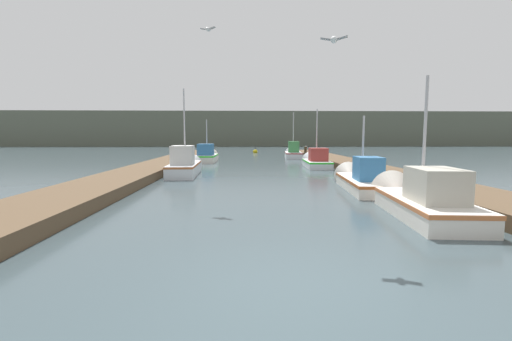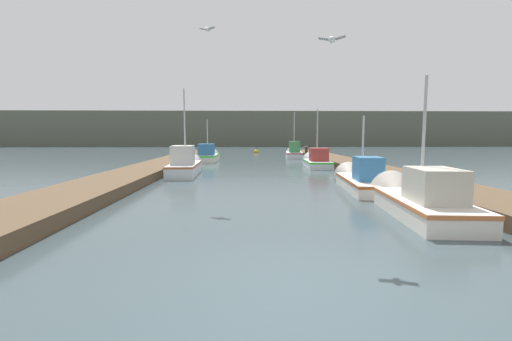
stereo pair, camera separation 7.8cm
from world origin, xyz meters
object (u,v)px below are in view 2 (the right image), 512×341
fishing_boat_5 (294,153)px  mooring_piling_1 (296,150)px  seagull_lead (332,40)px  seagull_1 (207,29)px  fishing_boat_3 (316,161)px  channel_buoy (256,152)px  fishing_boat_1 (361,179)px  fishing_boat_4 (208,156)px  fishing_boat_2 (186,165)px  fishing_boat_0 (418,199)px  mooring_piling_0 (306,152)px

fishing_boat_5 → mooring_piling_1: fishing_boat_5 is taller
seagull_lead → fishing_boat_5: bearing=102.5°
seagull_1 → fishing_boat_3: bearing=84.2°
channel_buoy → seagull_lead: size_ratio=1.91×
fishing_boat_1 → seagull_lead: bearing=-109.0°
fishing_boat_4 → fishing_boat_5: 8.96m
fishing_boat_2 → seagull_lead: fishing_boat_2 is taller
fishing_boat_1 → mooring_piling_1: bearing=92.7°
fishing_boat_4 → seagull_lead: bearing=-75.3°
fishing_boat_3 → seagull_1: (-6.10, -11.05, 5.37)m
seagull_1 → channel_buoy: bearing=108.1°
fishing_boat_5 → channel_buoy: bearing=115.9°
mooring_piling_1 → fishing_boat_5: bearing=-100.2°
mooring_piling_1 → channel_buoy: (-4.48, 2.36, -0.32)m
fishing_boat_4 → mooring_piling_1: size_ratio=4.79×
fishing_boat_0 → seagull_lead: bearing=-142.6°
fishing_boat_3 → seagull_1: 13.72m
fishing_boat_2 → seagull_lead: 13.21m
fishing_boat_2 → seagull_1: 8.76m
fishing_boat_1 → fishing_boat_4: size_ratio=1.14×
fishing_boat_3 → fishing_boat_5: size_ratio=0.93×
fishing_boat_5 → mooring_piling_0: fishing_boat_5 is taller
fishing_boat_2 → fishing_boat_3: size_ratio=1.16×
fishing_boat_3 → channel_buoy: size_ratio=4.34×
fishing_boat_4 → seagull_lead: 21.53m
fishing_boat_2 → seagull_1: size_ratio=9.75×
fishing_boat_4 → seagull_1: size_ratio=8.20×
fishing_boat_1 → mooring_piling_0: fishing_boat_1 is taller
seagull_lead → seagull_1: bearing=140.9°
fishing_boat_4 → fishing_boat_1: bearing=-60.1°
seagull_lead → channel_buoy: bearing=109.7°
fishing_boat_1 → mooring_piling_1: fishing_boat_1 is taller
fishing_boat_3 → seagull_lead: bearing=-98.0°
fishing_boat_0 → channel_buoy: fishing_boat_0 is taller
seagull_lead → fishing_boat_4: bearing=122.0°
fishing_boat_1 → channel_buoy: (-3.40, 27.65, -0.21)m
fishing_boat_4 → mooring_piling_1: 14.12m
mooring_piling_1 → seagull_lead: 32.14m
fishing_boat_4 → seagull_lead: seagull_lead is taller
fishing_boat_5 → seagull_lead: fishing_boat_5 is taller
fishing_boat_2 → fishing_boat_5: fishing_boat_2 is taller
fishing_boat_5 → fishing_boat_4: bearing=-143.7°
fishing_boat_4 → mooring_piling_0: 9.76m
fishing_boat_4 → seagull_1: bearing=-82.1°
fishing_boat_2 → seagull_1: (2.01, -6.74, 5.23)m
seagull_lead → mooring_piling_0: bearing=99.8°
fishing_boat_5 → fishing_boat_2: bearing=-114.9°
fishing_boat_3 → mooring_piling_1: 15.76m
fishing_boat_5 → fishing_boat_1: bearing=-84.6°
fishing_boat_3 → seagull_1: size_ratio=8.40×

